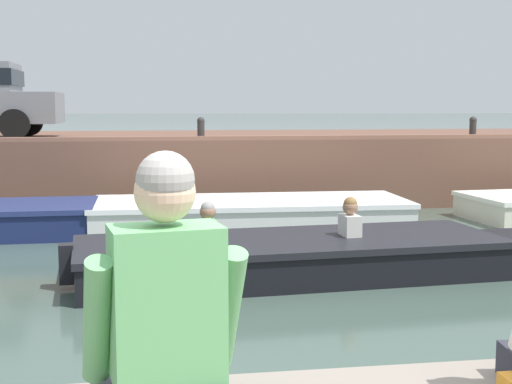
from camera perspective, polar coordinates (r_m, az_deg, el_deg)
ground_plane at (r=8.51m, az=-4.11°, el=-7.19°), size 400.00×400.00×0.00m
far_quay_wall at (r=16.70m, az=-6.60°, el=2.16°), size 60.00×6.00×1.41m
far_wall_coping at (r=13.78m, az=-6.14°, el=4.29°), size 60.00×0.24×0.08m
boat_moored_central_white at (r=12.06m, az=-1.69°, el=-1.80°), size 6.35×2.09×0.50m
motorboat_passing at (r=8.77m, az=4.26°, el=-5.14°), size 6.30×2.11×0.96m
mooring_bollard_mid at (r=13.93m, az=-4.43°, el=5.15°), size 0.15×0.15×0.45m
mooring_bollard_east at (r=15.43m, az=16.96°, el=5.04°), size 0.15×0.15×0.45m
person_seated_left at (r=2.45m, az=-7.34°, el=-10.61°), size 0.57×0.58×0.97m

